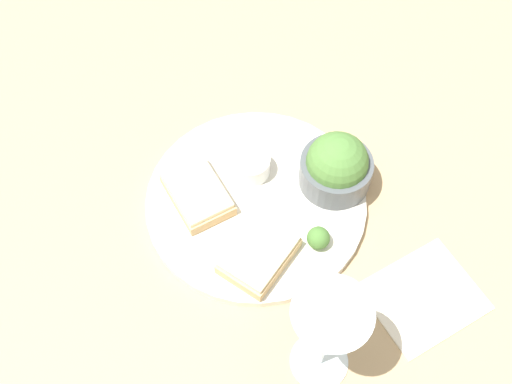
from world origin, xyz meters
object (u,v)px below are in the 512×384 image
wine_glass (329,328)px  sauce_ramekin (251,165)px  cheese_toast_near (197,193)px  salad_bowl (336,166)px  napkin (424,296)px  cheese_toast_far (257,255)px

wine_glass → sauce_ramekin: bearing=15.0°
cheese_toast_near → wine_glass: 0.30m
salad_bowl → napkin: salad_bowl is taller
cheese_toast_far → napkin: cheese_toast_far is taller
sauce_ramekin → cheese_toast_near: (-0.04, 0.08, -0.01)m
sauce_ramekin → napkin: sauce_ramekin is taller
cheese_toast_near → salad_bowl: bearing=-83.6°
sauce_ramekin → napkin: (-0.20, -0.22, -0.03)m
salad_bowl → cheese_toast_near: (-0.02, 0.20, -0.02)m
cheese_toast_far → cheese_toast_near: bearing=38.7°
salad_bowl → sauce_ramekin: salad_bowl is taller
cheese_toast_far → wine_glass: size_ratio=0.73×
sauce_ramekin → cheese_toast_near: size_ratio=0.45×
salad_bowl → cheese_toast_near: 0.20m
sauce_ramekin → cheese_toast_near: bearing=118.8°
cheese_toast_far → sauce_ramekin: bearing=1.0°
salad_bowl → napkin: (-0.18, -0.10, -0.05)m
wine_glass → salad_bowl: bearing=-9.7°
cheese_toast_far → wine_glass: (-0.14, -0.07, 0.10)m
cheese_toast_near → wine_glass: (-0.24, -0.15, 0.10)m
cheese_toast_near → sauce_ramekin: bearing=-61.2°
cheese_toast_far → napkin: bearing=-104.9°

